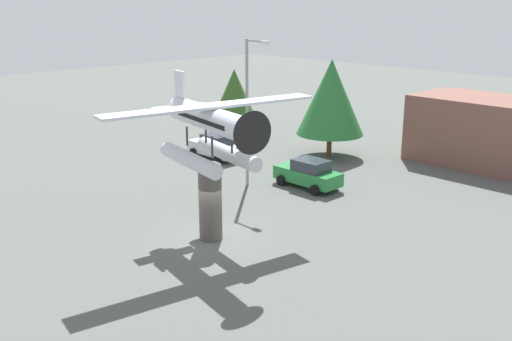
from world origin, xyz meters
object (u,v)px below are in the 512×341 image
streetlight_primary (249,104)px  tree_east (331,97)px  car_near_silver (215,146)px  storefront_building (507,135)px  floatplane_monument (210,129)px  tree_west (234,94)px  display_pedestal (210,202)px  car_mid_green (308,173)px

streetlight_primary → tree_east: size_ratio=1.26×
car_near_silver → storefront_building: bearing=-141.9°
floatplane_monument → storefront_building: (4.37, 22.02, -3.06)m
streetlight_primary → tree_west: 11.50m
streetlight_primary → storefront_building: bearing=58.4°
floatplane_monument → tree_east: (-5.85, 16.01, -1.03)m
floatplane_monument → streetlight_primary: size_ratio=1.18×
display_pedestal → storefront_building: (4.49, 22.00, 0.45)m
floatplane_monument → car_mid_green: bearing=113.6°
floatplane_monument → tree_east: bearing=121.0°
tree_east → car_mid_green: bearing=-60.5°
car_near_silver → tree_east: bearing=-130.9°
streetlight_primary → storefront_building: streetlight_primary is taller
floatplane_monument → car_mid_green: size_ratio=2.48×
floatplane_monument → storefront_building: bearing=89.7°
car_near_silver → storefront_building: size_ratio=0.34×
display_pedestal → streetlight_primary: (-4.71, 7.03, 3.21)m
car_mid_green → streetlight_primary: (-2.74, -2.33, 4.18)m
car_mid_green → streetlight_primary: bearing=40.4°
floatplane_monument → display_pedestal: bearing=-180.0°
display_pedestal → car_mid_green: 9.61m
car_mid_green → car_near_silver: bearing=-2.6°
floatplane_monument → storefront_building: floatplane_monument is taller
car_mid_green → tree_west: 13.01m
car_mid_green → floatplane_monument: bearing=102.6°
car_mid_green → tree_east: tree_east is taller
streetlight_primary → display_pedestal: bearing=-56.2°
display_pedestal → tree_east: size_ratio=0.53×
floatplane_monument → tree_east: floatplane_monument is taller
car_near_silver → tree_west: 5.84m
display_pedestal → car_near_silver: (-11.11, 9.77, -0.97)m
floatplane_monument → tree_east: size_ratio=1.49×
floatplane_monument → car_near_silver: 15.57m
tree_east → car_near_silver: bearing=-130.9°
car_mid_green → tree_east: 8.36m
car_near_silver → tree_east: (5.39, 6.22, 3.46)m
storefront_building → tree_west: 19.96m
display_pedestal → car_mid_green: display_pedestal is taller
storefront_building → tree_east: 12.03m
display_pedestal → storefront_building: bearing=78.5°
display_pedestal → tree_east: tree_east is taller
display_pedestal → floatplane_monument: floatplane_monument is taller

